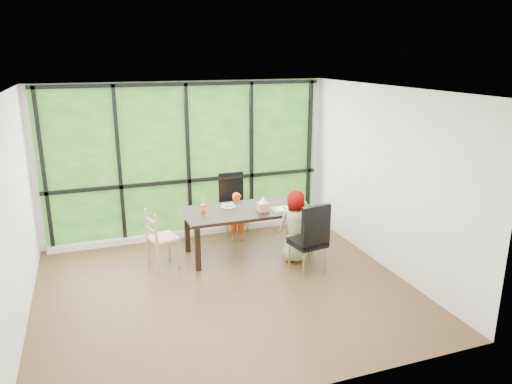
% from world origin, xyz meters
% --- Properties ---
extents(ground, '(5.00, 5.00, 0.00)m').
position_xyz_m(ground, '(0.00, 0.00, 0.00)').
color(ground, black).
rests_on(ground, ground).
extents(back_wall, '(5.00, 0.00, 5.00)m').
position_xyz_m(back_wall, '(0.00, 2.25, 1.35)').
color(back_wall, silver).
rests_on(back_wall, ground).
extents(foliage_backdrop, '(4.80, 0.02, 2.65)m').
position_xyz_m(foliage_backdrop, '(0.00, 2.23, 1.35)').
color(foliage_backdrop, '#1F5118').
rests_on(foliage_backdrop, back_wall).
extents(window_mullions, '(4.80, 0.06, 2.65)m').
position_xyz_m(window_mullions, '(0.00, 2.19, 1.35)').
color(window_mullions, black).
rests_on(window_mullions, back_wall).
extents(window_sill, '(4.80, 0.12, 0.10)m').
position_xyz_m(window_sill, '(0.00, 2.15, 0.05)').
color(window_sill, silver).
rests_on(window_sill, ground).
extents(dining_table, '(2.06, 1.00, 0.75)m').
position_xyz_m(dining_table, '(0.71, 1.08, 0.38)').
color(dining_table, black).
rests_on(dining_table, ground).
extents(chair_window_leather, '(0.46, 0.46, 1.08)m').
position_xyz_m(chair_window_leather, '(0.77, 2.04, 0.54)').
color(chair_window_leather, black).
rests_on(chair_window_leather, ground).
extents(chair_interior_leather, '(0.53, 0.53, 1.08)m').
position_xyz_m(chair_interior_leather, '(1.31, 0.14, 0.54)').
color(chair_interior_leather, black).
rests_on(chair_interior_leather, ground).
extents(chair_end_beech, '(0.49, 0.51, 0.90)m').
position_xyz_m(chair_end_beech, '(-0.67, 1.07, 0.45)').
color(chair_end_beech, '#A38252').
rests_on(chair_end_beech, ground).
extents(child_toddler, '(0.35, 0.26, 0.86)m').
position_xyz_m(child_toddler, '(0.71, 1.66, 0.43)').
color(child_toddler, '#ED4D10').
rests_on(child_toddler, ground).
extents(child_older, '(0.61, 0.46, 1.13)m').
position_xyz_m(child_older, '(1.31, 0.54, 0.57)').
color(child_older, gray).
rests_on(child_older, ground).
extents(placemat, '(0.39, 0.29, 0.01)m').
position_xyz_m(placemat, '(1.25, 0.89, 0.75)').
color(placemat, tan).
rests_on(placemat, dining_table).
extents(plate_far, '(0.23, 0.23, 0.01)m').
position_xyz_m(plate_far, '(0.44, 1.29, 0.76)').
color(plate_far, white).
rests_on(plate_far, dining_table).
extents(plate_near, '(0.25, 0.25, 0.02)m').
position_xyz_m(plate_near, '(1.25, 0.87, 0.76)').
color(plate_near, white).
rests_on(plate_near, dining_table).
extents(orange_cup, '(0.07, 0.07, 0.10)m').
position_xyz_m(orange_cup, '(0.01, 1.23, 0.80)').
color(orange_cup, orange).
rests_on(orange_cup, dining_table).
extents(green_cup, '(0.07, 0.07, 0.11)m').
position_xyz_m(green_cup, '(1.56, 0.81, 0.81)').
color(green_cup, '#4CC021').
rests_on(green_cup, dining_table).
extents(tissue_box, '(0.16, 0.16, 0.14)m').
position_xyz_m(tissue_box, '(0.90, 0.91, 0.82)').
color(tissue_box, tan).
rests_on(tissue_box, dining_table).
extents(crepe_rolls_far, '(0.20, 0.12, 0.04)m').
position_xyz_m(crepe_rolls_far, '(0.44, 1.29, 0.78)').
color(crepe_rolls_far, tan).
rests_on(crepe_rolls_far, plate_far).
extents(crepe_rolls_near, '(0.05, 0.12, 0.04)m').
position_xyz_m(crepe_rolls_near, '(1.25, 0.87, 0.78)').
color(crepe_rolls_near, tan).
rests_on(crepe_rolls_near, plate_near).
extents(straw_white, '(0.01, 0.04, 0.20)m').
position_xyz_m(straw_white, '(0.01, 1.23, 0.89)').
color(straw_white, white).
rests_on(straw_white, orange_cup).
extents(straw_pink, '(0.01, 0.04, 0.20)m').
position_xyz_m(straw_pink, '(1.56, 0.81, 0.90)').
color(straw_pink, pink).
rests_on(straw_pink, green_cup).
extents(tissue, '(0.12, 0.12, 0.11)m').
position_xyz_m(tissue, '(0.90, 0.91, 0.94)').
color(tissue, white).
rests_on(tissue, tissue_box).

